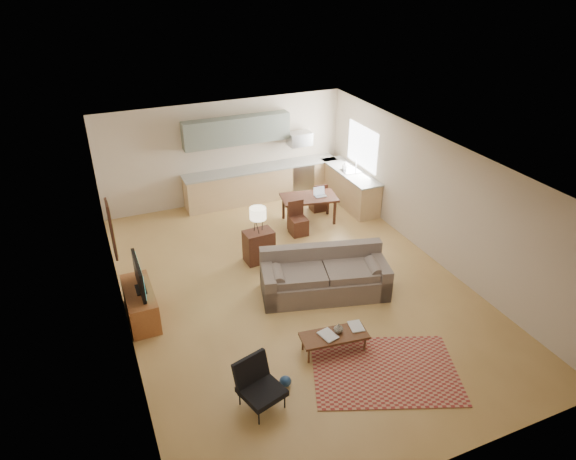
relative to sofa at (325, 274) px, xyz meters
name	(u,v)px	position (x,y,z in m)	size (l,w,h in m)	color
room	(294,228)	(-0.46, 0.45, 0.91)	(9.00, 9.00, 9.00)	#AE8549
kitchen_counter_back	(262,183)	(0.44, 4.63, 0.02)	(4.26, 0.64, 0.92)	tan
kitchen_counter_right	(350,187)	(2.47, 3.45, 0.02)	(0.64, 2.26, 0.92)	tan
kitchen_range	(299,177)	(1.54, 4.63, 0.01)	(0.62, 0.62, 0.90)	#A5A8AD
kitchen_microwave	(300,139)	(1.54, 4.65, 1.11)	(0.62, 0.40, 0.35)	#A5A8AD
upper_cabinets	(237,131)	(-0.16, 4.78, 1.51)	(2.80, 0.34, 0.70)	slate
window_right	(362,147)	(2.77, 3.45, 1.11)	(0.02, 1.40, 1.05)	white
wall_art_left	(112,229)	(-3.67, 1.35, 1.11)	(0.06, 0.42, 1.10)	olive
triptych	(221,138)	(-0.56, 4.92, 1.31)	(1.70, 0.04, 0.50)	beige
rug	(385,370)	(-0.06, -2.31, -0.44)	(2.31, 1.60, 0.02)	maroon
sofa	(325,274)	(0.00, 0.00, 0.00)	(2.55, 1.11, 0.89)	#685951
coffee_table	(334,342)	(-0.60, -1.55, -0.27)	(1.14, 0.45, 0.34)	#462511
book_a	(322,338)	(-0.83, -1.57, -0.09)	(0.30, 0.36, 0.03)	maroon
book_b	(350,327)	(-0.27, -1.50, -0.09)	(0.27, 0.34, 0.02)	navy
vase	(339,328)	(-0.50, -1.52, -0.02)	(0.18, 0.18, 0.17)	black
armchair	(262,387)	(-2.14, -2.22, -0.06)	(0.67, 0.67, 0.76)	black
tv_credenza	(140,304)	(-3.44, 0.64, -0.14)	(0.50, 1.30, 0.60)	brown
tv	(139,276)	(-3.39, 0.64, 0.46)	(0.10, 1.00, 0.60)	black
console_table	(259,246)	(-0.76, 1.65, -0.08)	(0.62, 0.41, 0.72)	#371B12
table_lamp	(258,220)	(-0.76, 1.65, 0.57)	(0.35, 0.35, 0.58)	beige
dining_table	(309,209)	(1.03, 2.91, -0.10)	(1.34, 0.77, 0.68)	#371B12
dining_chair_near	(299,219)	(0.52, 2.41, -0.04)	(0.39, 0.41, 0.81)	#371B12
dining_chair_far	(318,196)	(1.53, 3.41, -0.06)	(0.37, 0.39, 0.77)	#371B12
laptop	(321,192)	(1.29, 2.82, 0.34)	(0.29, 0.21, 0.21)	#A5A8AD
soap_bottle	(344,166)	(2.37, 3.61, 0.57)	(0.10, 0.10, 0.19)	beige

